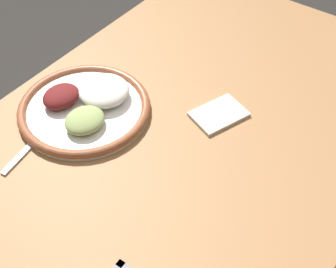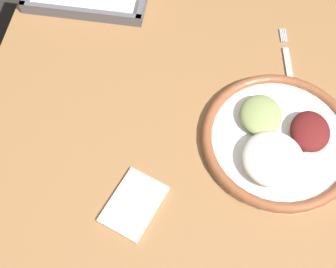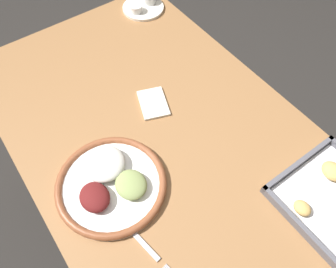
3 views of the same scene
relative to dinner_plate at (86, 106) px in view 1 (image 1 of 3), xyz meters
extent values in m
cube|color=olive|center=(-0.04, 0.20, -0.03)|extent=(1.30, 0.77, 0.03)
cylinder|color=olive|center=(-0.64, -0.13, -0.40)|extent=(0.06, 0.06, 0.70)
cylinder|color=white|center=(0.00, 0.00, -0.01)|extent=(0.29, 0.29, 0.01)
torus|color=brown|center=(0.00, 0.00, 0.00)|extent=(0.29, 0.29, 0.02)
ellipsoid|color=silver|center=(-0.05, 0.01, 0.02)|extent=(0.11, 0.11, 0.04)
ellipsoid|color=maroon|center=(0.02, -0.05, 0.01)|extent=(0.09, 0.07, 0.03)
ellipsoid|color=#8C9E5B|center=(0.04, 0.04, 0.01)|extent=(0.09, 0.08, 0.03)
cube|color=silver|center=(0.16, -0.02, -0.01)|extent=(0.15, 0.03, 0.00)
cube|color=silver|center=(-0.16, 0.24, -0.01)|extent=(0.14, 0.12, 0.01)
camera|label=1|loc=(0.50, 0.59, 0.70)|focal=50.00mm
camera|label=2|loc=(-0.43, 0.14, 0.76)|focal=50.00mm
camera|label=3|loc=(0.38, -0.09, 0.77)|focal=35.00mm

